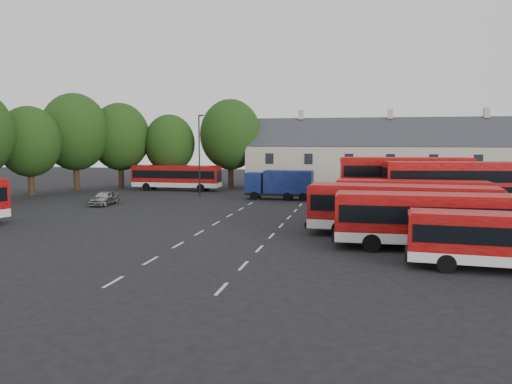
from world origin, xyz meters
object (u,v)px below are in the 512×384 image
at_px(bus_dd_south, 452,185).
at_px(lamppost, 199,153).
at_px(silver_car, 104,198).
at_px(box_truck, 280,183).

height_order(bus_dd_south, lamppost, lamppost).
relative_size(silver_car, lamppost, 0.45).
bearing_deg(bus_dd_south, lamppost, 150.64).
height_order(box_truck, silver_car, box_truck).
distance_m(silver_car, lamppost, 12.14).
bearing_deg(silver_car, lamppost, 51.98).
relative_size(bus_dd_south, silver_car, 2.76).
distance_m(bus_dd_south, box_truck, 17.82).
bearing_deg(lamppost, bus_dd_south, -21.03).
height_order(bus_dd_south, box_truck, bus_dd_south).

